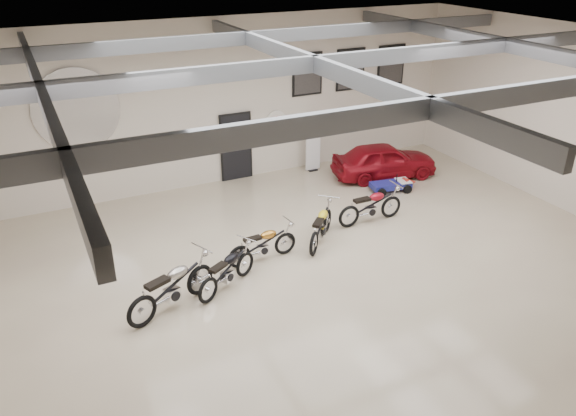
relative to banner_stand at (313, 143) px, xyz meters
name	(u,v)px	position (x,y,z in m)	size (l,w,h in m)	color
floor	(311,271)	(-3.01, -5.50, -0.94)	(16.00, 12.00, 0.01)	#C6B797
ceiling	(315,51)	(-3.01, -5.50, 4.06)	(16.00, 12.00, 0.01)	gray
back_wall	(218,104)	(-3.01, 0.50, 1.56)	(16.00, 0.02, 5.00)	beige
right_wall	(574,122)	(4.99, -5.50, 1.56)	(0.02, 12.00, 5.00)	beige
ceiling_beams	(315,64)	(-3.01, -5.50, 3.81)	(15.80, 11.80, 0.32)	#5A5D62
door	(236,147)	(-2.51, 0.45, 0.11)	(0.92, 0.08, 2.10)	black
logo_plaque	(77,110)	(-7.01, 0.45, 1.86)	(2.30, 0.06, 1.16)	silver
poster_left	(307,74)	(-0.01, 0.46, 2.16)	(1.05, 0.08, 1.35)	black
poster_mid	(350,69)	(1.59, 0.46, 2.16)	(1.05, 0.08, 1.35)	black
poster_right	(391,65)	(3.19, 0.46, 2.16)	(1.05, 0.08, 1.35)	black
oil_sign	(276,122)	(-1.11, 0.45, 0.76)	(0.72, 0.10, 0.72)	white
banner_stand	(313,143)	(0.00, 0.00, 0.00)	(0.51, 0.20, 1.88)	white
motorcycle_silver	(171,286)	(-6.28, -5.56, -0.38)	(2.15, 0.67, 1.12)	silver
motorcycle_black	(227,270)	(-4.99, -5.32, -0.47)	(1.80, 0.56, 0.94)	silver
motorcycle_gold	(263,244)	(-3.82, -4.58, -0.48)	(1.76, 0.55, 0.92)	silver
motorcycle_yellow	(321,225)	(-2.15, -4.41, -0.45)	(1.87, 0.58, 0.97)	silver
motorcycle_red	(371,205)	(-0.39, -4.00, -0.44)	(1.93, 0.60, 1.00)	silver
go_kart	(395,182)	(1.45, -2.57, -0.67)	(1.50, 0.68, 0.54)	navy
vintage_car	(384,160)	(1.78, -1.50, -0.37)	(3.32, 1.34, 1.13)	maroon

